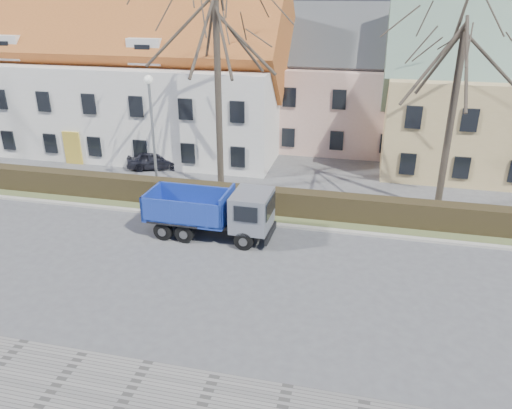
% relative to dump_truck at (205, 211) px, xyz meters
% --- Properties ---
extents(ground, '(120.00, 120.00, 0.00)m').
position_rel_dump_truck_xyz_m(ground, '(1.04, -2.86, -1.24)').
color(ground, '#4F4F52').
extents(curb_far, '(80.00, 0.30, 0.12)m').
position_rel_dump_truck_xyz_m(curb_far, '(1.04, 1.74, -1.18)').
color(curb_far, '#ABA69B').
rests_on(curb_far, ground).
extents(grass_strip, '(80.00, 3.00, 0.10)m').
position_rel_dump_truck_xyz_m(grass_strip, '(1.04, 3.34, -1.19)').
color(grass_strip, '#525D34').
rests_on(grass_strip, ground).
extents(hedge, '(60.00, 0.90, 1.30)m').
position_rel_dump_truck_xyz_m(hedge, '(1.04, 3.14, -0.59)').
color(hedge, black).
rests_on(hedge, ground).
extents(building_white, '(26.80, 10.80, 9.50)m').
position_rel_dump_truck_xyz_m(building_white, '(-11.96, 13.14, 3.51)').
color(building_white, silver).
rests_on(building_white, ground).
extents(building_pink, '(10.80, 8.80, 8.00)m').
position_rel_dump_truck_xyz_m(building_pink, '(5.04, 17.14, 2.76)').
color(building_pink, '#DCAB9B').
rests_on(building_pink, ground).
extents(tree_1, '(9.20, 9.20, 12.65)m').
position_rel_dump_truck_xyz_m(tree_1, '(-0.96, 5.64, 5.08)').
color(tree_1, '#342C24').
rests_on(tree_1, ground).
extents(tree_2, '(8.00, 8.00, 11.00)m').
position_rel_dump_truck_xyz_m(tree_2, '(11.04, 5.64, 4.26)').
color(tree_2, '#342C24').
rests_on(tree_2, ground).
extents(dump_truck, '(6.27, 2.44, 2.49)m').
position_rel_dump_truck_xyz_m(dump_truck, '(0.00, 0.00, 0.00)').
color(dump_truck, navy).
rests_on(dump_truck, ground).
extents(streetlight, '(0.53, 0.53, 6.81)m').
position_rel_dump_truck_xyz_m(streetlight, '(-4.26, 4.14, 2.16)').
color(streetlight, gray).
rests_on(streetlight, ground).
extents(cart_frame, '(0.71, 0.58, 0.56)m').
position_rel_dump_truck_xyz_m(cart_frame, '(-3.77, 1.17, -0.96)').
color(cart_frame, silver).
rests_on(cart_frame, ground).
extents(parked_car_a, '(3.88, 2.52, 1.23)m').
position_rel_dump_truck_xyz_m(parked_car_a, '(-6.24, 8.41, -0.63)').
color(parked_car_a, '#21222B').
rests_on(parked_car_a, ground).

